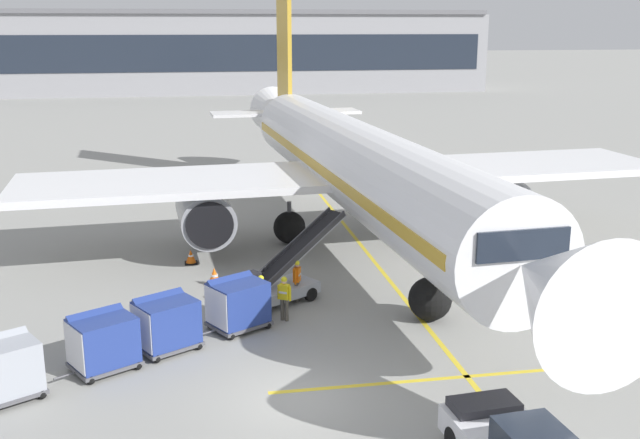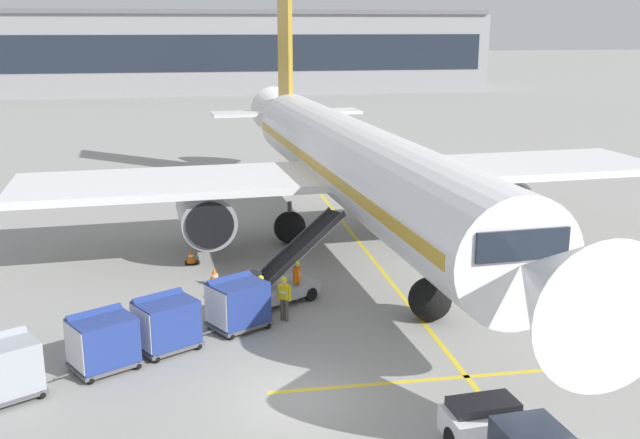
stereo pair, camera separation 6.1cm
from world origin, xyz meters
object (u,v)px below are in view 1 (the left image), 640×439
(baggage_cart_lead, at_px, (237,303))
(ground_crew_by_carts, at_px, (284,295))
(belt_loader, at_px, (280,280))
(baggage_cart_third, at_px, (102,341))
(baggage_cart_second, at_px, (166,322))
(safety_cone_wingtip, at_px, (191,257))
(parked_airplane, at_px, (353,165))
(ground_crew_by_loader, at_px, (261,294))
(ground_crew_marshaller, at_px, (297,278))
(safety_cone_engine_keepout, at_px, (214,277))
(baggage_cart_fourth, at_px, (3,368))

(baggage_cart_lead, relative_size, ground_crew_by_carts, 1.58)
(belt_loader, relative_size, baggage_cart_third, 1.82)
(belt_loader, height_order, baggage_cart_third, belt_loader)
(baggage_cart_second, height_order, safety_cone_wingtip, baggage_cart_second)
(parked_airplane, xyz_separation_m, ground_crew_by_loader, (-5.55, -9.27, -3.10))
(ground_crew_by_loader, xyz_separation_m, ground_crew_marshaller, (1.60, 1.60, 0.00))
(belt_loader, height_order, safety_cone_wingtip, belt_loader)
(belt_loader, distance_m, baggage_cart_second, 5.89)
(baggage_cart_lead, height_order, ground_crew_by_carts, baggage_cart_lead)
(ground_crew_by_carts, bearing_deg, safety_cone_engine_keepout, 119.16)
(ground_crew_marshaller, height_order, safety_cone_engine_keepout, ground_crew_marshaller)
(belt_loader, distance_m, ground_crew_marshaller, 0.67)
(baggage_cart_second, bearing_deg, belt_loader, 41.35)
(ground_crew_by_carts, xyz_separation_m, safety_cone_wingtip, (-3.42, 7.69, -0.67))
(ground_crew_by_loader, xyz_separation_m, safety_cone_wingtip, (-2.58, 7.40, -0.67))
(baggage_cart_lead, relative_size, safety_cone_wingtip, 4.08)
(baggage_cart_lead, height_order, baggage_cart_second, same)
(ground_crew_by_loader, distance_m, ground_crew_marshaller, 2.26)
(parked_airplane, bearing_deg, ground_crew_by_carts, -116.23)
(baggage_cart_second, distance_m, safety_cone_engine_keepout, 6.58)
(baggage_cart_fourth, relative_size, ground_crew_marshaller, 1.58)
(belt_loader, height_order, ground_crew_by_carts, belt_loader)
(baggage_cart_fourth, bearing_deg, parked_airplane, 45.91)
(safety_cone_engine_keepout, bearing_deg, ground_crew_by_carts, -60.84)
(ground_crew_by_loader, xyz_separation_m, safety_cone_engine_keepout, (-1.61, 4.11, -0.61))
(baggage_cart_third, relative_size, safety_cone_engine_keepout, 3.45)
(baggage_cart_third, bearing_deg, ground_crew_by_carts, 26.15)
(parked_airplane, distance_m, ground_crew_marshaller, 9.17)
(parked_airplane, xyz_separation_m, baggage_cart_fourth, (-13.71, -14.15, -3.10))
(parked_airplane, height_order, baggage_cart_fourth, parked_airplane)
(baggage_cart_second, distance_m, ground_crew_by_loader, 4.10)
(baggage_cart_lead, distance_m, ground_crew_by_loader, 1.19)
(baggage_cart_third, bearing_deg, ground_crew_marshaller, 35.24)
(belt_loader, relative_size, baggage_cart_lead, 1.82)
(baggage_cart_fourth, relative_size, safety_cone_wingtip, 4.08)
(baggage_cart_fourth, bearing_deg, ground_crew_marshaller, 33.62)
(ground_crew_by_loader, bearing_deg, baggage_cart_third, -148.19)
(ground_crew_marshaller, bearing_deg, baggage_cart_third, -144.76)
(belt_loader, bearing_deg, parked_airplane, 58.58)
(baggage_cart_second, height_order, ground_crew_by_loader, baggage_cart_second)
(belt_loader, relative_size, safety_cone_engine_keepout, 6.27)
(ground_crew_by_carts, distance_m, ground_crew_marshaller, 2.04)
(baggage_cart_lead, relative_size, baggage_cart_fourth, 1.00)
(baggage_cart_third, distance_m, safety_cone_wingtip, 11.18)
(baggage_cart_third, xyz_separation_m, safety_cone_wingtip, (2.87, 10.78, -0.67))
(ground_crew_marshaller, relative_size, safety_cone_wingtip, 2.58)
(belt_loader, relative_size, baggage_cart_fourth, 1.82)
(ground_crew_marshaller, bearing_deg, baggage_cart_second, -143.39)
(baggage_cart_lead, bearing_deg, baggage_cart_fourth, -150.07)
(ground_crew_marshaller, bearing_deg, ground_crew_by_loader, -134.97)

